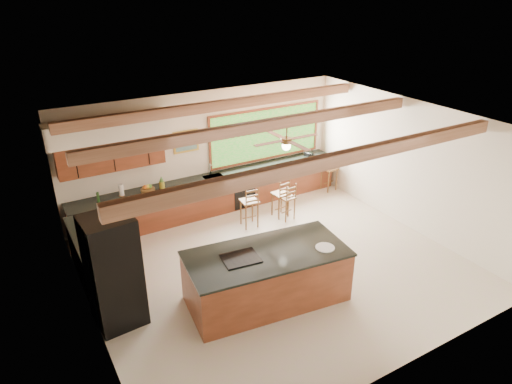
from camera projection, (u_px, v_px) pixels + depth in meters
ground at (276, 265)px, 9.40m from camera, size 7.20×7.20×0.00m
room_shell at (253, 157)px, 8.90m from camera, size 7.27×6.54×3.02m
counter_run at (190, 207)px, 10.81m from camera, size 7.12×3.10×1.23m
island at (267, 276)px, 8.21m from camera, size 3.01×1.69×1.02m
refrigerator at (114, 272)px, 7.48m from camera, size 0.83×0.81×2.00m
bar_stool_a at (250, 202)px, 10.63m from camera, size 0.42×0.42×1.08m
bar_stool_b at (282, 195)px, 11.11m from camera, size 0.39×0.39×1.01m
bar_stool_c at (288, 198)px, 10.98m from camera, size 0.38×0.38×0.97m
bar_stool_d at (331, 169)px, 12.53m from camera, size 0.40×0.40×1.06m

